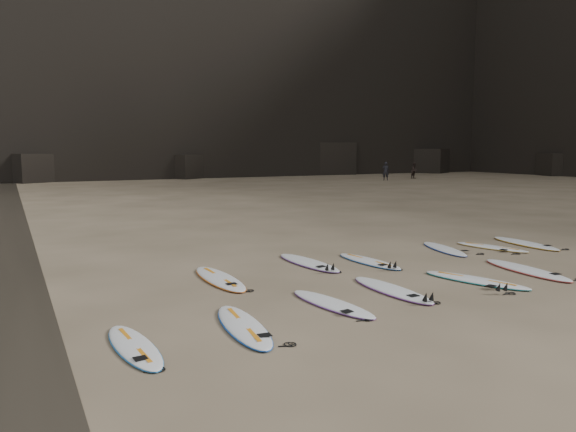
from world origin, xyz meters
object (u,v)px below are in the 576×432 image
at_px(surfboard_2, 391,289).
at_px(surfboard_8, 444,249).
at_px(surfboard_1, 332,303).
at_px(surfboard_10, 525,243).
at_px(surfboard_4, 526,269).
at_px(surfboard_0, 243,325).
at_px(surfboard_5, 220,278).
at_px(surfboard_9, 491,247).
at_px(surfboard_7, 369,261).
at_px(surfboard_6, 308,262).
at_px(person_a, 386,171).
at_px(surfboard_3, 476,280).
at_px(surfboard_11, 134,346).
at_px(person_b, 414,171).

bearing_deg(surfboard_2, surfboard_8, 36.06).
xyz_separation_m(surfboard_1, surfboard_10, (8.96, 3.15, 0.01)).
height_order(surfboard_4, surfboard_10, surfboard_4).
bearing_deg(surfboard_0, surfboard_1, 19.99).
bearing_deg(surfboard_5, surfboard_9, 1.33).
bearing_deg(surfboard_7, surfboard_0, -148.59).
height_order(surfboard_0, surfboard_7, surfboard_0).
height_order(surfboard_7, surfboard_8, same).
bearing_deg(surfboard_6, surfboard_10, -7.00).
bearing_deg(surfboard_7, surfboard_4, -46.57).
xyz_separation_m(surfboard_7, person_a, (22.97, 30.40, 0.81)).
distance_m(surfboard_0, surfboard_10, 11.60).
height_order(surfboard_1, surfboard_2, surfboard_2).
distance_m(surfboard_3, surfboard_9, 4.66).
bearing_deg(surfboard_4, surfboard_9, 63.87).
bearing_deg(surfboard_10, surfboard_2, -152.76).
relative_size(surfboard_2, surfboard_5, 0.93).
bearing_deg(surfboard_9, surfboard_0, -174.88).
xyz_separation_m(surfboard_1, surfboard_5, (-1.24, 2.94, 0.01)).
distance_m(surfboard_9, person_a, 35.48).
bearing_deg(surfboard_5, surfboard_10, 1.10).
bearing_deg(surfboard_0, surfboard_10, 24.65).
bearing_deg(surfboard_2, surfboard_7, 64.03).
bearing_deg(surfboard_8, surfboard_5, -160.28).
height_order(surfboard_0, surfboard_10, surfboard_10).
relative_size(surfboard_6, surfboard_8, 1.11).
bearing_deg(surfboard_9, surfboard_10, -15.98).
bearing_deg(surfboard_7, surfboard_1, -138.14).
bearing_deg(surfboard_7, surfboard_5, 177.76).
height_order(surfboard_7, surfboard_11, surfboard_7).
distance_m(surfboard_0, person_a, 44.02).
xyz_separation_m(surfboard_3, surfboard_6, (-2.47, 3.42, 0.00)).
xyz_separation_m(surfboard_0, surfboard_2, (3.73, 0.85, 0.00)).
bearing_deg(person_b, surfboard_6, -143.64).
relative_size(surfboard_10, person_a, 1.58).
bearing_deg(person_a, surfboard_6, 84.21).
height_order(surfboard_3, surfboard_10, surfboard_10).
relative_size(surfboard_1, surfboard_3, 0.95).
bearing_deg(surfboard_11, surfboard_8, 19.28).
relative_size(surfboard_2, surfboard_11, 1.13).
xyz_separation_m(person_a, person_b, (4.36, 1.21, -0.07)).
bearing_deg(surfboard_9, surfboard_1, -173.03).
bearing_deg(person_a, surfboard_5, 81.89).
xyz_separation_m(surfboard_9, person_b, (22.79, 31.52, 0.74)).
bearing_deg(surfboard_10, surfboard_9, -173.97).
xyz_separation_m(surfboard_8, person_a, (19.91, 29.89, 0.81)).
bearing_deg(person_a, surfboard_0, 84.08).
relative_size(surfboard_11, person_a, 1.33).
relative_size(surfboard_0, surfboard_1, 1.06).
bearing_deg(surfboard_4, surfboard_2, -173.24).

